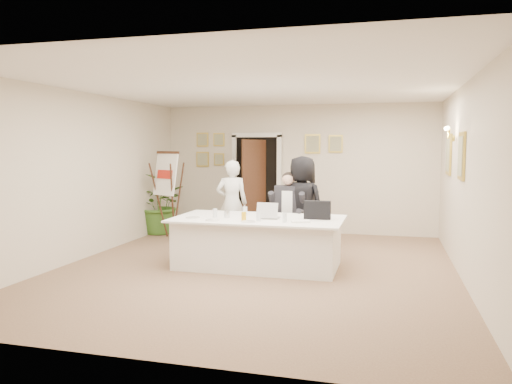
{
  "coord_description": "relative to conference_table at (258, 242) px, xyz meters",
  "views": [
    {
      "loc": [
        1.95,
        -7.36,
        1.88
      ],
      "look_at": [
        -0.16,
        0.6,
        1.14
      ],
      "focal_mm": 35.0,
      "sensor_mm": 36.0,
      "label": 1
    }
  ],
  "objects": [
    {
      "name": "laptop_bag",
      "position": [
        0.92,
        0.09,
        0.52
      ],
      "size": [
        0.41,
        0.12,
        0.28
      ],
      "primitive_type": "cube",
      "rotation": [
        0.0,
        0.0,
        0.02
      ],
      "color": "black",
      "rests_on": "conference_table"
    },
    {
      "name": "seated_man",
      "position": [
        0.26,
        1.08,
        0.34
      ],
      "size": [
        0.76,
        0.79,
        1.46
      ],
      "primitive_type": null,
      "rotation": [
        0.0,
        0.0,
        -0.22
      ],
      "color": "black",
      "rests_on": "floor"
    },
    {
      "name": "glass_c",
      "position": [
        0.49,
        -0.35,
        0.45
      ],
      "size": [
        0.07,
        0.07,
        0.14
      ],
      "primitive_type": "cylinder",
      "rotation": [
        0.0,
        0.0,
        0.05
      ],
      "color": "silver",
      "rests_on": "conference_table"
    },
    {
      "name": "laptop",
      "position": [
        0.17,
        0.01,
        0.52
      ],
      "size": [
        0.33,
        0.35,
        0.28
      ],
      "primitive_type": null,
      "rotation": [
        0.0,
        0.0,
        0.0
      ],
      "color": "#B7BABC",
      "rests_on": "conference_table"
    },
    {
      "name": "ceiling",
      "position": [
        -0.0,
        -0.13,
        2.41
      ],
      "size": [
        6.0,
        7.0,
        0.02
      ],
      "primitive_type": "cube",
      "color": "white",
      "rests_on": "wall_back"
    },
    {
      "name": "plate_left",
      "position": [
        -0.98,
        -0.29,
        0.39
      ],
      "size": [
        0.25,
        0.25,
        0.01
      ],
      "primitive_type": "cylinder",
      "rotation": [
        0.0,
        0.0,
        0.09
      ],
      "color": "white",
      "rests_on": "conference_table"
    },
    {
      "name": "pictures_right_wall",
      "position": [
        2.97,
        1.07,
        1.36
      ],
      "size": [
        0.06,
        2.2,
        0.8
      ],
      "primitive_type": null,
      "color": "gold",
      "rests_on": "wall_right"
    },
    {
      "name": "plate_mid",
      "position": [
        -0.6,
        -0.45,
        0.39
      ],
      "size": [
        0.28,
        0.28,
        0.01
      ],
      "primitive_type": "cylinder",
      "rotation": [
        0.0,
        0.0,
        -0.33
      ],
      "color": "white",
      "rests_on": "conference_table"
    },
    {
      "name": "standing_man",
      "position": [
        -0.9,
        1.47,
        0.42
      ],
      "size": [
        0.69,
        0.56,
        1.63
      ],
      "primitive_type": "imported",
      "rotation": [
        0.0,
        0.0,
        3.46
      ],
      "color": "white",
      "rests_on": "floor"
    },
    {
      "name": "potted_palm",
      "position": [
        -2.8,
        2.37,
        0.27
      ],
      "size": [
        1.21,
        1.05,
        1.32
      ],
      "primitive_type": "imported",
      "rotation": [
        0.0,
        0.0,
        0.02
      ],
      "color": "#396622",
      "rests_on": "floor"
    },
    {
      "name": "wall_right",
      "position": [
        3.0,
        -0.13,
        1.01
      ],
      "size": [
        0.1,
        7.0,
        2.8
      ],
      "primitive_type": "cube",
      "color": "beige",
      "rests_on": "floor"
    },
    {
      "name": "floor",
      "position": [
        -0.0,
        -0.13,
        -0.39
      ],
      "size": [
        7.0,
        7.0,
        0.0
      ],
      "primitive_type": "plane",
      "color": "brown",
      "rests_on": "ground"
    },
    {
      "name": "wall_back",
      "position": [
        -0.0,
        3.37,
        1.01
      ],
      "size": [
        6.0,
        0.1,
        2.8
      ],
      "primitive_type": "cube",
      "color": "beige",
      "rests_on": "floor"
    },
    {
      "name": "doorway",
      "position": [
        -0.88,
        3.19,
        0.65
      ],
      "size": [
        1.14,
        0.86,
        2.2
      ],
      "color": "black",
      "rests_on": "floor"
    },
    {
      "name": "glass_a",
      "position": [
        -0.67,
        -0.12,
        0.45
      ],
      "size": [
        0.08,
        0.08,
        0.14
      ],
      "primitive_type": "cylinder",
      "rotation": [
        0.0,
        0.0,
        -0.11
      ],
      "color": "silver",
      "rests_on": "conference_table"
    },
    {
      "name": "wall_left",
      "position": [
        -3.0,
        -0.13,
        1.01
      ],
      "size": [
        0.1,
        7.0,
        2.8
      ],
      "primitive_type": "cube",
      "color": "beige",
      "rests_on": "floor"
    },
    {
      "name": "standing_woman",
      "position": [
        0.5,
        1.17,
        0.47
      ],
      "size": [
        0.99,
        0.82,
        1.73
      ],
      "primitive_type": "imported",
      "rotation": [
        0.0,
        0.0,
        2.77
      ],
      "color": "black",
      "rests_on": "floor"
    },
    {
      "name": "steel_jug",
      "position": [
        -0.48,
        -0.11,
        0.44
      ],
      "size": [
        0.1,
        0.1,
        0.11
      ],
      "primitive_type": "cylinder",
      "rotation": [
        0.0,
        0.0,
        -0.06
      ],
      "color": "silver",
      "rests_on": "conference_table"
    },
    {
      "name": "pictures_back_wall",
      "position": [
        -0.8,
        3.34,
        1.46
      ],
      "size": [
        3.4,
        0.06,
        0.8
      ],
      "primitive_type": null,
      "color": "gold",
      "rests_on": "wall_back"
    },
    {
      "name": "wall_sconce",
      "position": [
        2.9,
        1.07,
        1.71
      ],
      "size": [
        0.2,
        0.3,
        0.24
      ],
      "primitive_type": null,
      "color": "gold",
      "rests_on": "wall_right"
    },
    {
      "name": "glass_d",
      "position": [
        -0.29,
        0.26,
        0.45
      ],
      "size": [
        0.08,
        0.08,
        0.14
      ],
      "primitive_type": "cylinder",
      "rotation": [
        0.0,
        0.0,
        0.25
      ],
      "color": "silver",
      "rests_on": "conference_table"
    },
    {
      "name": "flip_chart",
      "position": [
        -2.39,
        1.92,
        0.42
      ],
      "size": [
        0.63,
        0.5,
        1.76
      ],
      "color": "#331D10",
      "rests_on": "floor"
    },
    {
      "name": "oj_glass",
      "position": [
        -0.14,
        -0.34,
        0.45
      ],
      "size": [
        0.08,
        0.08,
        0.13
      ],
      "primitive_type": "cylinder",
      "rotation": [
        0.0,
        0.0,
        -0.1
      ],
      "color": "gold",
      "rests_on": "conference_table"
    },
    {
      "name": "paper_stack",
      "position": [
        0.72,
        -0.29,
        0.4
      ],
      "size": [
        0.32,
        0.27,
        0.03
      ],
      "primitive_type": "cube",
      "rotation": [
        0.0,
        0.0,
        0.33
      ],
      "color": "white",
      "rests_on": "conference_table"
    },
    {
      "name": "glass_b",
      "position": [
        0.1,
        -0.34,
        0.45
      ],
      "size": [
        0.08,
        0.08,
        0.14
      ],
      "primitive_type": "cylinder",
      "rotation": [
        0.0,
        0.0,
        0.2
      ],
      "color": "silver",
      "rests_on": "conference_table"
    },
    {
      "name": "conference_table",
      "position": [
        0.0,
        0.0,
        0.0
      ],
      "size": [
        2.64,
        1.41,
        0.78
      ],
      "color": "silver",
      "rests_on": "floor"
    },
    {
      "name": "plate_near",
      "position": [
        -0.03,
        -0.47,
        0.39
      ],
      "size": [
        0.25,
        0.25,
        0.01
      ],
      "primitive_type": "cylinder",
      "rotation": [
        0.0,
        0.0,
        0.2
      ],
      "color": "white",
      "rests_on": "conference_table"
    },
    {
      "name": "wall_front",
      "position": [
        -0.0,
        -3.63,
        1.01
      ],
      "size": [
        6.0,
        0.1,
        2.8
      ],
      "primitive_type": "cube",
      "color": "beige",
      "rests_on": "floor"
    }
  ]
}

